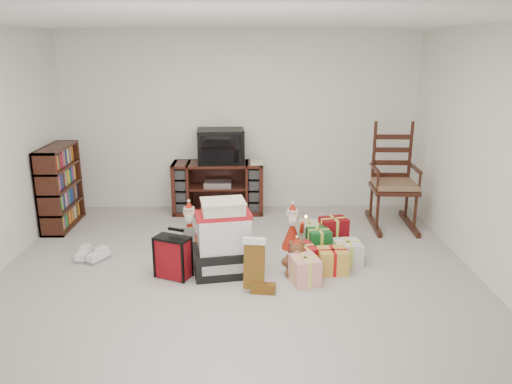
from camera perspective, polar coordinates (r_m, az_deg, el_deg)
The scene contains 13 objects.
room at distance 4.67m, azimuth -2.45°, elevation 3.45°, with size 5.01×5.01×2.51m.
tv_stand at distance 7.08m, azimuth -4.35°, elevation 0.51°, with size 1.27×0.45×0.72m.
bookshelf at distance 6.95m, azimuth -21.47°, elevation 0.39°, with size 0.29×0.87×1.07m.
rocking_chair at distance 6.79m, azimuth 15.31°, elevation 0.29°, with size 0.60×0.95×1.40m.
gift_pile at distance 5.18m, azimuth -3.72°, elevation -5.79°, with size 0.69×0.55×0.78m.
red_suitcase at distance 5.19m, azimuth -9.47°, elevation -7.37°, with size 0.38×0.30×0.52m.
stocking at distance 4.83m, azimuth -0.21°, elevation -8.32°, with size 0.26×0.11×0.55m, color #0C6E0F, non-canonical shape.
teddy_bear at distance 5.25m, azimuth 4.63°, elevation -7.64°, with size 0.24×0.22×0.36m.
santa_figurine at distance 5.76m, azimuth 4.15°, elevation -4.69°, with size 0.29×0.27×0.59m.
mrs_claus_figurine at distance 5.88m, azimuth -7.57°, elevation -4.39°, with size 0.29×0.27×0.59m.
sneaker_pair at distance 5.88m, azimuth -18.32°, elevation -6.94°, with size 0.37×0.30×0.10m.
gift_cluster at distance 5.58m, azimuth 7.53°, elevation -6.42°, with size 0.85×1.24×0.29m.
crt_television at distance 6.96m, azimuth -4.05°, elevation 5.26°, with size 0.67×0.51×0.47m.
Camera 1 is at (0.14, -4.55, 2.29)m, focal length 35.00 mm.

